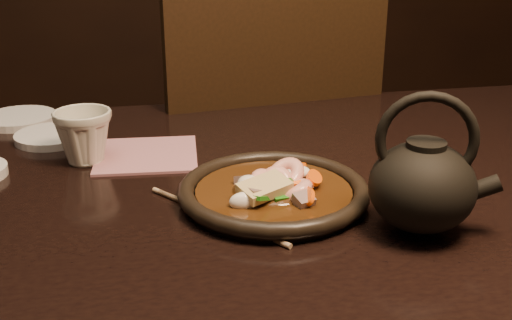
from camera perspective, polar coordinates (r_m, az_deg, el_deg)
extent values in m
cube|color=black|center=(0.86, -7.57, -4.78)|extent=(1.60, 0.90, 0.04)
cylinder|color=black|center=(1.56, 19.80, -8.75)|extent=(0.06, 0.06, 0.71)
cube|color=black|center=(1.56, -0.92, -2.36)|extent=(0.53, 0.53, 0.04)
cylinder|color=black|center=(1.88, 2.85, -6.39)|extent=(0.04, 0.04, 0.46)
cylinder|color=black|center=(1.59, 7.96, -12.37)|extent=(0.04, 0.04, 0.46)
cylinder|color=black|center=(1.80, -8.58, -8.14)|extent=(0.04, 0.04, 0.46)
cube|color=black|center=(1.28, 1.94, 4.99)|extent=(0.45, 0.09, 0.49)
cylinder|color=black|center=(0.84, 1.57, -3.36)|extent=(0.23, 0.23, 0.01)
torus|color=black|center=(0.83, 1.58, -2.69)|extent=(0.25, 0.25, 0.02)
cylinder|color=#331B09|center=(0.83, 1.58, -2.91)|extent=(0.20, 0.20, 0.01)
ellipsoid|color=#331B09|center=(0.83, 1.58, -2.91)|extent=(0.11, 0.11, 0.03)
torus|color=#EDAA96|center=(0.83, 1.69, -2.45)|extent=(0.06, 0.06, 0.05)
torus|color=#EDAA96|center=(0.83, 1.16, -2.49)|extent=(0.07, 0.07, 0.04)
torus|color=#EDAA96|center=(0.85, 2.63, -1.36)|extent=(0.07, 0.07, 0.04)
torus|color=#EDAA96|center=(0.82, 3.14, -2.85)|extent=(0.07, 0.07, 0.04)
cube|color=gray|center=(0.79, 4.22, -3.76)|extent=(0.03, 0.03, 0.03)
cube|color=gray|center=(0.84, 1.31, -2.37)|extent=(0.02, 0.03, 0.03)
cube|color=gray|center=(0.82, -0.40, -2.49)|extent=(0.03, 0.03, 0.02)
cube|color=gray|center=(0.79, 0.00, -3.11)|extent=(0.03, 0.03, 0.02)
cube|color=gray|center=(0.83, 1.60, -2.45)|extent=(0.03, 0.03, 0.03)
cube|color=gray|center=(0.84, 0.68, -2.06)|extent=(0.03, 0.03, 0.02)
cube|color=gray|center=(0.85, -0.94, -2.08)|extent=(0.03, 0.04, 0.03)
cylinder|color=#FF5708|center=(0.88, 3.28, -0.58)|extent=(0.04, 0.04, 0.03)
cylinder|color=#FF5708|center=(0.80, 4.57, -3.21)|extent=(0.03, 0.04, 0.04)
cylinder|color=#FF5708|center=(0.82, 3.85, -2.43)|extent=(0.04, 0.02, 0.04)
cylinder|color=#FF5708|center=(0.87, 1.53, -1.32)|extent=(0.02, 0.04, 0.04)
cylinder|color=#FF5708|center=(0.83, 2.04, -2.69)|extent=(0.02, 0.04, 0.04)
cylinder|color=#FF5708|center=(0.84, 5.19, -1.57)|extent=(0.05, 0.05, 0.02)
cube|color=#237416|center=(0.80, -0.47, -3.63)|extent=(0.02, 0.04, 0.02)
cube|color=#237416|center=(0.83, 0.81, -2.49)|extent=(0.03, 0.03, 0.03)
cube|color=#237416|center=(0.79, 0.79, -3.36)|extent=(0.03, 0.03, 0.02)
cube|color=#237416|center=(0.82, 3.04, -2.98)|extent=(0.01, 0.04, 0.02)
cube|color=#237416|center=(0.83, 1.52, -2.46)|extent=(0.03, 0.03, 0.03)
cube|color=#237416|center=(0.80, 2.70, -3.28)|extent=(0.04, 0.02, 0.01)
cube|color=#237416|center=(0.83, 3.07, -1.99)|extent=(0.03, 0.03, 0.02)
ellipsoid|color=white|center=(0.83, 1.74, -2.26)|extent=(0.04, 0.03, 0.02)
ellipsoid|color=white|center=(0.88, 3.31, -1.07)|extent=(0.04, 0.02, 0.02)
ellipsoid|color=white|center=(0.79, -1.06, -3.70)|extent=(0.04, 0.02, 0.02)
ellipsoid|color=white|center=(0.82, -0.65, -2.10)|extent=(0.03, 0.03, 0.02)
ellipsoid|color=white|center=(0.84, 1.25, -2.06)|extent=(0.03, 0.03, 0.02)
ellipsoid|color=white|center=(0.86, 3.74, -1.10)|extent=(0.03, 0.02, 0.02)
cube|color=#D8C181|center=(0.80, 0.76, -2.45)|extent=(0.07, 0.06, 0.02)
cylinder|color=silver|center=(1.23, -20.30, 3.47)|extent=(0.13, 0.13, 0.01)
cylinder|color=silver|center=(1.11, -17.65, 2.01)|extent=(0.12, 0.12, 0.01)
imported|color=beige|center=(0.99, -15.05, 2.17)|extent=(0.11, 0.11, 0.09)
cylinder|color=tan|center=(0.79, -3.27, -5.06)|extent=(0.14, 0.18, 0.01)
cylinder|color=tan|center=(0.80, -3.87, -4.81)|extent=(0.14, 0.18, 0.01)
cube|color=#A5656D|center=(1.01, -9.68, 0.46)|extent=(0.16, 0.16, 0.00)
ellipsoid|color=black|center=(0.77, 14.55, -2.32)|extent=(0.12, 0.12, 0.11)
cylinder|color=black|center=(0.75, 14.87, 0.94)|extent=(0.05, 0.05, 0.02)
cylinder|color=black|center=(0.78, 19.09, -2.53)|extent=(0.06, 0.04, 0.04)
torus|color=black|center=(0.75, 14.95, 1.68)|extent=(0.11, 0.05, 0.12)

